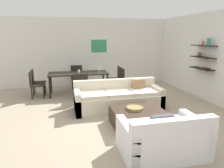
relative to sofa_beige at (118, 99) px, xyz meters
The scene contains 17 objects.
ground_plane 0.46m from the sofa_beige, 110.35° to the right, with size 18.00×18.00×0.00m, color tan.
back_wall_unit 3.37m from the sofa_beige, 86.88° to the left, with size 8.40×0.09×2.70m.
right_wall_shelf_unit 3.10m from the sofa_beige, ahead, with size 0.34×8.20×2.70m.
sofa_beige is the anchor object (origin of this frame).
loveseat_white 2.40m from the sofa_beige, 86.75° to the right, with size 1.40×0.90×0.78m.
coffee_table 1.20m from the sofa_beige, 83.52° to the right, with size 1.13×0.96×0.38m.
decorative_bowl 1.16m from the sofa_beige, 86.41° to the right, with size 0.38×0.38×0.06m.
dining_table 2.09m from the sofa_beige, 117.48° to the left, with size 2.02×0.85×0.75m.
dining_chair_right_far 2.08m from the sofa_beige, 76.93° to the left, with size 0.44×0.44×0.88m.
dining_chair_left_far 3.11m from the sofa_beige, 139.56° to the left, with size 0.44×0.44×0.88m.
dining_chair_right_near 1.71m from the sofa_beige, 73.99° to the left, with size 0.44×0.44×0.88m.
dining_chair_foot 1.39m from the sofa_beige, 133.80° to the left, with size 0.44×0.44×0.88m.
dining_chair_left_near 2.88m from the sofa_beige, 145.40° to the left, with size 0.44×0.44×0.88m.
dining_chair_head 2.83m from the sofa_beige, 109.64° to the left, with size 0.44×0.44×0.88m.
wine_glass_right_near 1.82m from the sofa_beige, 97.21° to the left, with size 0.06×0.06×0.18m.
wine_glass_right_far 2.02m from the sofa_beige, 96.43° to the left, with size 0.07×0.07×0.17m.
wine_glass_foot 1.83m from the sofa_beige, 123.08° to the left, with size 0.07×0.07×0.16m.
Camera 1 is at (-1.31, -4.98, 1.97)m, focal length 33.30 mm.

